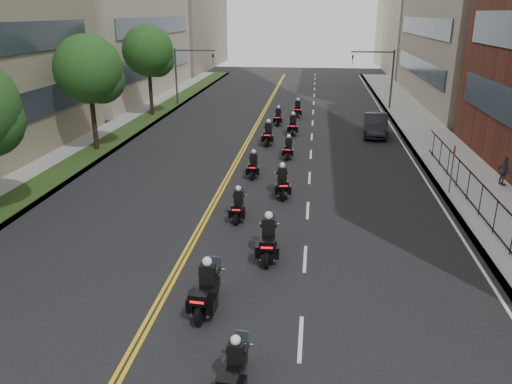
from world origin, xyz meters
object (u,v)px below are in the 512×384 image
motorcycle_9 (293,126)px  motorcycle_10 (278,117)px  motorcycle_5 (282,183)px  parked_sedan (376,125)px  pedestrian_c (504,171)px  motorcycle_1 (235,370)px  motorcycle_11 (298,110)px  motorcycle_2 (207,290)px  motorcycle_8 (268,134)px  motorcycle_7 (288,149)px  motorcycle_6 (253,166)px  motorcycle_3 (268,240)px  motorcycle_4 (238,206)px

motorcycle_9 → motorcycle_10: bearing=110.5°
motorcycle_5 → parked_sedan: motorcycle_5 is taller
pedestrian_c → motorcycle_1: bearing=130.0°
motorcycle_11 → motorcycle_9: bearing=-90.4°
motorcycle_2 → motorcycle_8: bearing=94.7°
motorcycle_7 → motorcycle_11: bearing=90.9°
motorcycle_8 → motorcycle_11: motorcycle_8 is taller
parked_sedan → pedestrian_c: pedestrian_c is taller
motorcycle_6 → motorcycle_8: size_ratio=0.88×
motorcycle_5 → pedestrian_c: (11.66, 2.66, 0.24)m
pedestrian_c → motorcycle_3: bearing=114.5°
motorcycle_6 → motorcycle_8: motorcycle_8 is taller
motorcycle_5 → motorcycle_7: (-0.09, 7.12, -0.08)m
motorcycle_6 → motorcycle_1: bearing=-86.7°
motorcycle_2 → motorcycle_11: size_ratio=1.06×
motorcycle_4 → motorcycle_10: (0.27, 20.37, 0.02)m
motorcycle_6 → pedestrian_c: bearing=-3.7°
motorcycle_3 → motorcycle_4: motorcycle_3 is taller
motorcycle_5 → motorcycle_4: bearing=-126.2°
motorcycle_8 → motorcycle_10: motorcycle_8 is taller
motorcycle_5 → motorcycle_7: 7.13m
motorcycle_2 → motorcycle_7: bearing=89.5°
motorcycle_7 → parked_sedan: bearing=49.9°
motorcycle_9 → pedestrian_c: (11.78, -11.05, 0.24)m
motorcycle_3 → motorcycle_4: (-1.72, 3.66, -0.12)m
motorcycle_2 → pedestrian_c: motorcycle_2 is taller
motorcycle_4 → motorcycle_8: motorcycle_8 is taller
parked_sedan → motorcycle_3: bearing=-101.8°
motorcycle_8 → motorcycle_9: bearing=63.1°
motorcycle_1 → motorcycle_10: (-1.31, 31.26, 0.03)m
motorcycle_5 → motorcycle_11: bearing=82.6°
motorcycle_3 → motorcycle_6: bearing=98.0°
motorcycle_8 → pedestrian_c: motorcycle_8 is taller
motorcycle_3 → motorcycle_7: size_ratio=1.20×
motorcycle_3 → motorcycle_8: size_ratio=1.04×
motorcycle_6 → motorcycle_7: 4.48m
motorcycle_10 → motorcycle_6: bearing=-91.2°
motorcycle_1 → motorcycle_7: size_ratio=0.99×
motorcycle_2 → motorcycle_4: 7.48m
motorcycle_3 → motorcycle_8: 17.52m
parked_sedan → motorcycle_4: bearing=-109.8°
motorcycle_8 → motorcycle_6: bearing=-91.4°
motorcycle_9 → motorcycle_11: size_ratio=1.03×
motorcycle_5 → motorcycle_11: 20.57m
parked_sedan → motorcycle_8: bearing=-150.1°
motorcycle_1 → parked_sedan: parked_sedan is taller
motorcycle_4 → parked_sedan: bearing=62.9°
motorcycle_2 → motorcycle_10: (0.13, 27.85, -0.08)m
motorcycle_4 → motorcycle_5: motorcycle_5 is taller
motorcycle_1 → motorcycle_9: 27.87m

